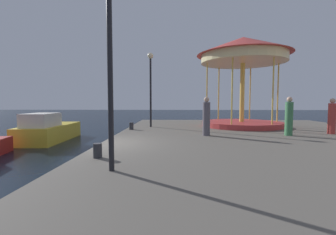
{
  "coord_description": "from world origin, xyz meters",
  "views": [
    {
      "loc": [
        2.77,
        -8.48,
        2.34
      ],
      "look_at": [
        2.44,
        3.42,
        1.54
      ],
      "focal_mm": 24.73,
      "sensor_mm": 36.0,
      "label": 1
    }
  ],
  "objects_px": {
    "person_near_carousel": "(289,117)",
    "person_mid_promenade": "(206,117)",
    "bollard_center": "(131,126)",
    "carousel": "(243,60)",
    "bollard_north": "(98,151)",
    "motorboat_yellow": "(48,130)",
    "lamp_post_far_end": "(151,77)",
    "person_by_the_water": "(332,117)",
    "lamp_post_mid_promenade": "(109,29)"
  },
  "relations": [
    {
      "from": "carousel",
      "to": "person_by_the_water",
      "type": "distance_m",
      "value": 5.82
    },
    {
      "from": "carousel",
      "to": "lamp_post_far_end",
      "type": "height_order",
      "value": "carousel"
    },
    {
      "from": "lamp_post_far_end",
      "to": "person_mid_promenade",
      "type": "bearing_deg",
      "value": -50.77
    },
    {
      "from": "person_by_the_water",
      "to": "carousel",
      "type": "bearing_deg",
      "value": 134.49
    },
    {
      "from": "person_by_the_water",
      "to": "bollard_center",
      "type": "bearing_deg",
      "value": 171.52
    },
    {
      "from": "bollard_center",
      "to": "person_mid_promenade",
      "type": "bearing_deg",
      "value": -29.34
    },
    {
      "from": "person_mid_promenade",
      "to": "person_near_carousel",
      "type": "height_order",
      "value": "person_near_carousel"
    },
    {
      "from": "lamp_post_mid_promenade",
      "to": "person_mid_promenade",
      "type": "distance_m",
      "value": 6.64
    },
    {
      "from": "bollard_north",
      "to": "bollard_center",
      "type": "distance_m",
      "value": 6.53
    },
    {
      "from": "person_by_the_water",
      "to": "lamp_post_mid_promenade",
      "type": "bearing_deg",
      "value": -145.31
    },
    {
      "from": "motorboat_yellow",
      "to": "bollard_center",
      "type": "distance_m",
      "value": 5.19
    },
    {
      "from": "person_mid_promenade",
      "to": "person_by_the_water",
      "type": "distance_m",
      "value": 6.15
    },
    {
      "from": "bollard_center",
      "to": "person_by_the_water",
      "type": "distance_m",
      "value": 10.1
    },
    {
      "from": "carousel",
      "to": "person_mid_promenade",
      "type": "xyz_separation_m",
      "value": [
        -2.78,
        -4.07,
        -3.34
      ]
    },
    {
      "from": "bollard_center",
      "to": "lamp_post_far_end",
      "type": "bearing_deg",
      "value": 56.14
    },
    {
      "from": "lamp_post_far_end",
      "to": "person_by_the_water",
      "type": "bearing_deg",
      "value": -17.76
    },
    {
      "from": "motorboat_yellow",
      "to": "bollard_north",
      "type": "xyz_separation_m",
      "value": [
        5.41,
        -7.26,
        0.35
      ]
    },
    {
      "from": "carousel",
      "to": "person_by_the_water",
      "type": "xyz_separation_m",
      "value": [
        3.32,
        -3.38,
        -3.37
      ]
    },
    {
      "from": "bollard_north",
      "to": "bollard_center",
      "type": "bearing_deg",
      "value": 92.46
    },
    {
      "from": "motorboat_yellow",
      "to": "lamp_post_far_end",
      "type": "bearing_deg",
      "value": 6.32
    },
    {
      "from": "person_near_carousel",
      "to": "person_by_the_water",
      "type": "distance_m",
      "value": 2.4
    },
    {
      "from": "motorboat_yellow",
      "to": "bollard_center",
      "type": "height_order",
      "value": "motorboat_yellow"
    },
    {
      "from": "lamp_post_mid_promenade",
      "to": "person_by_the_water",
      "type": "xyz_separation_m",
      "value": [
        8.98,
        6.22,
        -2.32
      ]
    },
    {
      "from": "person_mid_promenade",
      "to": "motorboat_yellow",
      "type": "bearing_deg",
      "value": 162.08
    },
    {
      "from": "lamp_post_mid_promenade",
      "to": "person_near_carousel",
      "type": "distance_m",
      "value": 9.02
    },
    {
      "from": "carousel",
      "to": "person_near_carousel",
      "type": "xyz_separation_m",
      "value": [
        1.0,
        -3.97,
        -3.33
      ]
    },
    {
      "from": "person_mid_promenade",
      "to": "person_near_carousel",
      "type": "relative_size",
      "value": 1.0
    },
    {
      "from": "lamp_post_far_end",
      "to": "person_by_the_water",
      "type": "height_order",
      "value": "lamp_post_far_end"
    },
    {
      "from": "motorboat_yellow",
      "to": "bollard_north",
      "type": "relative_size",
      "value": 11.9
    },
    {
      "from": "motorboat_yellow",
      "to": "lamp_post_far_end",
      "type": "height_order",
      "value": "lamp_post_far_end"
    },
    {
      "from": "lamp_post_mid_promenade",
      "to": "bollard_north",
      "type": "bearing_deg",
      "value": 121.12
    },
    {
      "from": "bollard_center",
      "to": "person_near_carousel",
      "type": "xyz_separation_m",
      "value": [
        7.65,
        -2.07,
        0.63
      ]
    },
    {
      "from": "motorboat_yellow",
      "to": "person_by_the_water",
      "type": "relative_size",
      "value": 2.77
    },
    {
      "from": "carousel",
      "to": "person_by_the_water",
      "type": "relative_size",
      "value": 3.33
    },
    {
      "from": "bollard_center",
      "to": "person_by_the_water",
      "type": "relative_size",
      "value": 0.23
    },
    {
      "from": "bollard_north",
      "to": "person_near_carousel",
      "type": "height_order",
      "value": "person_near_carousel"
    },
    {
      "from": "lamp_post_mid_promenade",
      "to": "lamp_post_far_end",
      "type": "height_order",
      "value": "lamp_post_mid_promenade"
    },
    {
      "from": "carousel",
      "to": "lamp_post_mid_promenade",
      "type": "distance_m",
      "value": 11.2
    },
    {
      "from": "carousel",
      "to": "lamp_post_mid_promenade",
      "type": "bearing_deg",
      "value": -120.51
    },
    {
      "from": "carousel",
      "to": "bollard_center",
      "type": "relative_size",
      "value": 14.29
    },
    {
      "from": "motorboat_yellow",
      "to": "person_near_carousel",
      "type": "height_order",
      "value": "person_near_carousel"
    },
    {
      "from": "motorboat_yellow",
      "to": "person_near_carousel",
      "type": "distance_m",
      "value": 13.12
    },
    {
      "from": "person_mid_promenade",
      "to": "person_by_the_water",
      "type": "xyz_separation_m",
      "value": [
        6.11,
        0.69,
        -0.03
      ]
    },
    {
      "from": "person_near_carousel",
      "to": "person_mid_promenade",
      "type": "bearing_deg",
      "value": -178.45
    },
    {
      "from": "bollard_center",
      "to": "person_near_carousel",
      "type": "distance_m",
      "value": 7.95
    },
    {
      "from": "carousel",
      "to": "bollard_north",
      "type": "xyz_separation_m",
      "value": [
        -6.37,
        -8.42,
        -3.97
      ]
    },
    {
      "from": "bollard_center",
      "to": "person_mid_promenade",
      "type": "distance_m",
      "value": 4.48
    },
    {
      "from": "motorboat_yellow",
      "to": "person_near_carousel",
      "type": "relative_size",
      "value": 2.67
    },
    {
      "from": "person_near_carousel",
      "to": "bollard_north",
      "type": "bearing_deg",
      "value": -148.85
    },
    {
      "from": "bollard_north",
      "to": "motorboat_yellow",
      "type": "bearing_deg",
      "value": 126.67
    }
  ]
}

